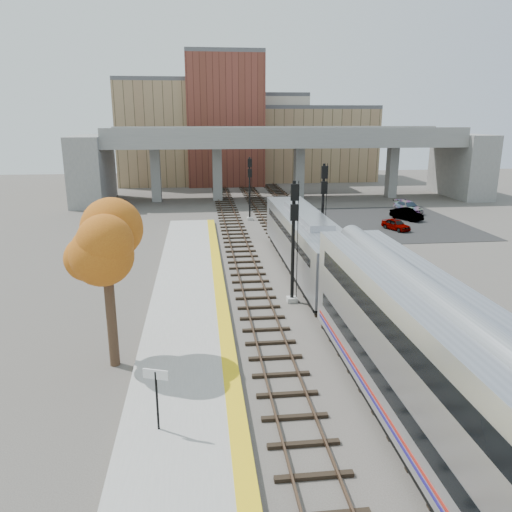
{
  "coord_description": "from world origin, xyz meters",
  "views": [
    {
      "loc": [
        -6.46,
        -21.57,
        10.77
      ],
      "look_at": [
        -3.09,
        7.81,
        2.5
      ],
      "focal_mm": 35.0,
      "sensor_mm": 36.0,
      "label": 1
    }
  ],
  "objects_px": {
    "signal_mast_mid": "(323,211)",
    "car_c": "(408,207)",
    "tree": "(106,248)",
    "signal_mast_far": "(250,190)",
    "car_b": "(407,214)",
    "signal_mast_near": "(293,243)",
    "locomotive": "(306,240)",
    "coach": "(478,417)",
    "car_a": "(396,224)"
  },
  "relations": [
    {
      "from": "signal_mast_mid",
      "to": "car_c",
      "type": "relative_size",
      "value": 1.63
    },
    {
      "from": "tree",
      "to": "signal_mast_far",
      "type": "bearing_deg",
      "value": 73.58
    },
    {
      "from": "signal_mast_far",
      "to": "car_b",
      "type": "distance_m",
      "value": 17.12
    },
    {
      "from": "signal_mast_near",
      "to": "tree",
      "type": "distance_m",
      "value": 11.7
    },
    {
      "from": "signal_mast_far",
      "to": "car_b",
      "type": "height_order",
      "value": "signal_mast_far"
    },
    {
      "from": "car_b",
      "to": "signal_mast_far",
      "type": "bearing_deg",
      "value": 147.5
    },
    {
      "from": "locomotive",
      "to": "signal_mast_far",
      "type": "bearing_deg",
      "value": 96.38
    },
    {
      "from": "locomotive",
      "to": "car_b",
      "type": "distance_m",
      "value": 22.48
    },
    {
      "from": "coach",
      "to": "car_b",
      "type": "bearing_deg",
      "value": 69.57
    },
    {
      "from": "tree",
      "to": "signal_mast_near",
      "type": "bearing_deg",
      "value": 36.04
    },
    {
      "from": "tree",
      "to": "car_a",
      "type": "bearing_deg",
      "value": 47.4
    },
    {
      "from": "car_b",
      "to": "signal_mast_mid",
      "type": "bearing_deg",
      "value": -159.24
    },
    {
      "from": "coach",
      "to": "tree",
      "type": "distance_m",
      "value": 15.21
    },
    {
      "from": "signal_mast_near",
      "to": "locomotive",
      "type": "bearing_deg",
      "value": 71.15
    },
    {
      "from": "coach",
      "to": "signal_mast_far",
      "type": "relative_size",
      "value": 3.73
    },
    {
      "from": "signal_mast_near",
      "to": "car_a",
      "type": "xyz_separation_m",
      "value": [
        13.76,
        18.33,
        -3.08
      ]
    },
    {
      "from": "coach",
      "to": "car_b",
      "type": "relative_size",
      "value": 6.69
    },
    {
      "from": "car_a",
      "to": "car_c",
      "type": "bearing_deg",
      "value": 39.17
    },
    {
      "from": "signal_mast_near",
      "to": "signal_mast_mid",
      "type": "relative_size",
      "value": 0.99
    },
    {
      "from": "signal_mast_mid",
      "to": "car_a",
      "type": "bearing_deg",
      "value": 42.5
    },
    {
      "from": "signal_mast_mid",
      "to": "car_b",
      "type": "xyz_separation_m",
      "value": [
        12.72,
        13.58,
        -3.06
      ]
    },
    {
      "from": "signal_mast_mid",
      "to": "signal_mast_far",
      "type": "height_order",
      "value": "signal_mast_mid"
    },
    {
      "from": "coach",
      "to": "car_a",
      "type": "relative_size",
      "value": 7.87
    },
    {
      "from": "car_a",
      "to": "car_b",
      "type": "bearing_deg",
      "value": 35.78
    },
    {
      "from": "signal_mast_far",
      "to": "car_b",
      "type": "relative_size",
      "value": 1.79
    },
    {
      "from": "car_c",
      "to": "car_b",
      "type": "bearing_deg",
      "value": -123.07
    },
    {
      "from": "coach",
      "to": "signal_mast_far",
      "type": "xyz_separation_m",
      "value": [
        -2.1,
        41.4,
        0.46
      ]
    },
    {
      "from": "locomotive",
      "to": "signal_mast_mid",
      "type": "distance_m",
      "value": 4.14
    },
    {
      "from": "locomotive",
      "to": "tree",
      "type": "height_order",
      "value": "tree"
    },
    {
      "from": "coach",
      "to": "car_c",
      "type": "bearing_deg",
      "value": 69.13
    },
    {
      "from": "signal_mast_far",
      "to": "coach",
      "type": "bearing_deg",
      "value": -87.1
    },
    {
      "from": "signal_mast_near",
      "to": "coach",
      "type": "bearing_deg",
      "value": -82.73
    },
    {
      "from": "signal_mast_far",
      "to": "car_a",
      "type": "xyz_separation_m",
      "value": [
        13.76,
        -6.61,
        -2.67
      ]
    },
    {
      "from": "signal_mast_near",
      "to": "car_a",
      "type": "bearing_deg",
      "value": 53.11
    },
    {
      "from": "signal_mast_near",
      "to": "tree",
      "type": "bearing_deg",
      "value": -143.96
    },
    {
      "from": "locomotive",
      "to": "signal_mast_mid",
      "type": "height_order",
      "value": "signal_mast_mid"
    },
    {
      "from": "signal_mast_mid",
      "to": "tree",
      "type": "relative_size",
      "value": 1.0
    },
    {
      "from": "tree",
      "to": "car_a",
      "type": "xyz_separation_m",
      "value": [
        23.11,
        25.14,
        -4.86
      ]
    },
    {
      "from": "tree",
      "to": "coach",
      "type": "bearing_deg",
      "value": -40.12
    },
    {
      "from": "signal_mast_far",
      "to": "tree",
      "type": "bearing_deg",
      "value": -106.42
    },
    {
      "from": "locomotive",
      "to": "car_c",
      "type": "relative_size",
      "value": 4.21
    },
    {
      "from": "signal_mast_far",
      "to": "tree",
      "type": "relative_size",
      "value": 0.91
    },
    {
      "from": "coach",
      "to": "signal_mast_mid",
      "type": "distance_m",
      "value": 26.03
    },
    {
      "from": "signal_mast_mid",
      "to": "coach",
      "type": "bearing_deg",
      "value": -94.41
    },
    {
      "from": "coach",
      "to": "tree",
      "type": "relative_size",
      "value": 3.41
    },
    {
      "from": "signal_mast_far",
      "to": "car_a",
      "type": "height_order",
      "value": "signal_mast_far"
    },
    {
      "from": "tree",
      "to": "car_c",
      "type": "relative_size",
      "value": 1.62
    },
    {
      "from": "signal_mast_near",
      "to": "tree",
      "type": "xyz_separation_m",
      "value": [
        -9.35,
        -6.8,
        1.78
      ]
    },
    {
      "from": "locomotive",
      "to": "car_b",
      "type": "bearing_deg",
      "value": 48.96
    },
    {
      "from": "coach",
      "to": "signal_mast_near",
      "type": "bearing_deg",
      "value": 97.27
    }
  ]
}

